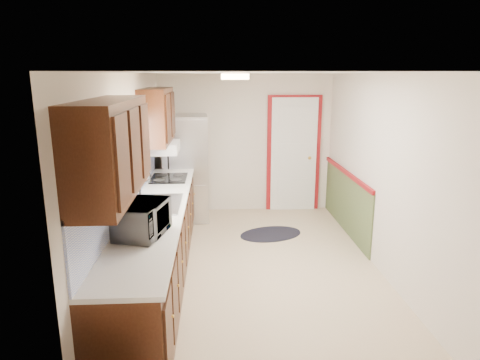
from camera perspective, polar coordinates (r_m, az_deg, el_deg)
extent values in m
cube|color=#C5AE8B|center=(5.47, 2.53, -11.90)|extent=(3.20, 5.20, 0.12)
cube|color=white|center=(4.93, 2.84, 14.10)|extent=(3.20, 5.20, 0.12)
cube|color=beige|center=(7.51, 0.73, 4.86)|extent=(3.20, 0.10, 2.40)
cube|color=beige|center=(2.73, 8.14, -11.96)|extent=(3.20, 0.10, 2.40)
cube|color=beige|center=(5.14, -14.21, 0.17)|extent=(0.10, 5.20, 2.40)
cube|color=beige|center=(5.43, 18.62, 0.60)|extent=(0.10, 5.20, 2.40)
cube|color=#34170B|center=(5.04, -10.94, -8.91)|extent=(0.60, 4.00, 0.90)
cube|color=silver|center=(4.88, -11.02, -3.81)|extent=(0.63, 4.00, 0.04)
cube|color=#5F7DE7|center=(4.85, -14.73, -0.49)|extent=(0.02, 4.00, 0.55)
cube|color=#34170B|center=(3.45, -16.84, 3.99)|extent=(0.35, 1.40, 0.75)
cube|color=#34170B|center=(6.08, -11.01, 8.41)|extent=(0.35, 1.20, 0.75)
cube|color=white|center=(4.86, -14.76, 4.43)|extent=(0.02, 1.00, 0.90)
cube|color=#C16724|center=(4.81, -14.49, 8.56)|extent=(0.05, 1.12, 0.24)
cube|color=#B7B7BC|center=(4.96, -10.94, -3.18)|extent=(0.52, 0.82, 0.02)
cube|color=white|center=(6.18, -10.29, 4.31)|extent=(0.45, 0.60, 0.15)
cube|color=maroon|center=(7.62, 7.14, 3.36)|extent=(0.94, 0.05, 2.08)
cube|color=white|center=(7.60, 7.17, 3.33)|extent=(0.80, 0.04, 2.00)
cube|color=#485831|center=(6.84, 13.93, -2.91)|extent=(0.02, 2.30, 0.90)
cube|color=maroon|center=(6.72, 14.06, 0.93)|extent=(0.04, 2.30, 0.06)
cylinder|color=#FFD88C|center=(4.71, -0.65, 13.64)|extent=(0.30, 0.30, 0.06)
imported|color=white|center=(4.02, -12.94, -4.65)|extent=(0.43, 0.61, 0.38)
cube|color=#B7B7BC|center=(7.13, -7.23, 1.57)|extent=(0.76, 0.71, 1.74)
cylinder|color=black|center=(6.81, -9.45, 0.14)|extent=(0.02, 0.02, 1.22)
ellipsoid|color=black|center=(6.61, 4.12, -7.19)|extent=(1.11, 0.88, 0.01)
cube|color=black|center=(6.15, -9.46, 0.25)|extent=(0.50, 0.60, 0.02)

